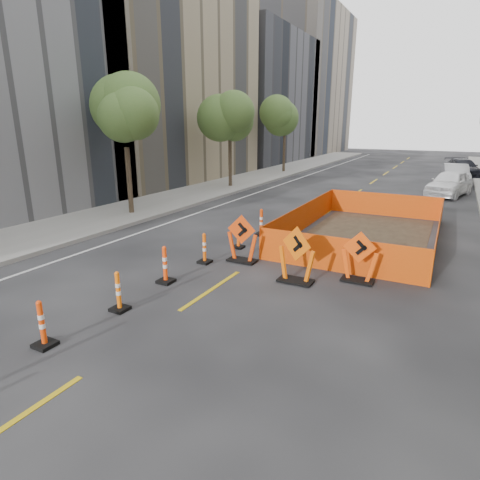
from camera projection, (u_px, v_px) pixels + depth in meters
The scene contains 21 objects.
ground_plane at pixel (101, 363), 7.65m from camera, with size 140.00×140.00×0.00m, color black.
sidewalk_left at pixel (149, 206), 21.85m from camera, with size 4.00×90.00×0.15m, color gray.
bld_left_c at pixel (132, 1), 29.28m from camera, with size 12.00×18.00×26.00m, color tan.
bld_left_d at pixel (246, 100), 46.56m from camera, with size 12.00×16.00×14.00m, color #4C4C51.
bld_left_e at pixel (296, 84), 59.62m from camera, with size 12.00×20.00×20.00m, color gray.
tree_l_b at pixel (125, 120), 18.63m from camera, with size 2.80×2.80×5.95m.
tree_l_c at pixel (230, 121), 27.11m from camera, with size 2.80×2.80×5.95m.
tree_l_d at pixel (285, 122), 35.58m from camera, with size 2.80×2.80×5.95m.
channelizer_3 at pixel (42, 324), 8.09m from camera, with size 0.40×0.40×1.02m, color #E43B09, non-canonical shape.
channelizer_4 at pixel (118, 291), 9.67m from camera, with size 0.40×0.40×1.01m, color orange, non-canonical shape.
channelizer_5 at pixel (165, 265), 11.36m from camera, with size 0.43×0.43×1.10m, color #FF410A, non-canonical shape.
channelizer_6 at pixel (204, 248), 13.00m from camera, with size 0.40×0.40×1.01m, color #E65509, non-canonical shape.
channelizer_7 at pixel (238, 235), 14.56m from camera, with size 0.39×0.39×0.99m, color #FF560A, non-canonical shape.
channelizer_8 at pixel (261, 222), 16.20m from camera, with size 0.43×0.43×1.10m, color #DA3D09, non-canonical shape.
chevron_sign_left at pixel (242, 239), 13.02m from camera, with size 1.06×0.64×1.59m, color #DA3C09, non-canonical shape.
chevron_sign_center at pixel (297, 255), 11.30m from camera, with size 1.11×0.67×1.67m, color #EF610A, non-canonical shape.
chevron_sign_right at pixel (359, 257), 11.36m from camera, with size 1.01×0.60×1.51m, color #FF4D0A, non-canonical shape.
safety_fence at pixel (366, 224), 15.94m from camera, with size 5.20×8.85×1.11m, color #E05A0B, non-canonical shape.
parked_car_near at pixel (450, 183), 25.04m from camera, with size 1.87×4.64×1.58m, color white.
parked_car_mid at pixel (455, 175), 29.37m from camera, with size 1.61×4.61×1.52m, color #98999D.
parked_car_far at pixel (462, 168), 34.29m from camera, with size 2.02×4.97×1.44m, color black.
Camera 1 is at (5.47, -4.65, 4.41)m, focal length 30.00 mm.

